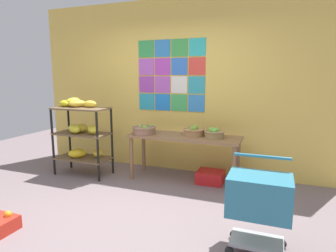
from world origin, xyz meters
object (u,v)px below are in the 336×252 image
Objects in this scene: display_table at (184,142)px; produce_crate_under_table at (210,177)px; banana_shelf_unit at (81,130)px; shopping_cart at (259,199)px; fruit_basket_back_left at (144,130)px; fruit_basket_right at (214,133)px; fruit_basket_back_right at (194,131)px.

display_table is 4.31× the size of produce_crate_under_table.
banana_shelf_unit is 1.45× the size of shopping_cart.
display_table is 4.51× the size of fruit_basket_back_left.
shopping_cart is at bearing -23.32° from banana_shelf_unit.
shopping_cart reaches higher than produce_crate_under_table.
fruit_basket_right is 0.35× the size of shopping_cart.
fruit_basket_right is at bearing 108.25° from shopping_cart.
fruit_basket_back_right is (0.13, 0.09, 0.15)m from display_table.
fruit_basket_right is at bearing -27.19° from produce_crate_under_table.
fruit_basket_back_left is (1.03, 0.20, 0.04)m from banana_shelf_unit.
display_table is at bearing 8.48° from fruit_basket_back_left.
fruit_basket_right is (1.08, 0.11, 0.00)m from fruit_basket_back_left.
banana_shelf_unit reaches higher than fruit_basket_back_right.
shopping_cart is (0.74, -1.54, -0.26)m from fruit_basket_right.
banana_shelf_unit reaches higher than produce_crate_under_table.
fruit_basket_back_left is 0.77m from fruit_basket_back_right.
fruit_basket_back_right is at bearing 170.01° from produce_crate_under_table.
fruit_basket_back_right is at bearing 13.83° from fruit_basket_back_left.
fruit_basket_back_left is (-0.62, -0.09, 0.16)m from display_table.
display_table is 0.65m from fruit_basket_back_left.
banana_shelf_unit is 0.74× the size of display_table.
fruit_basket_back_right reaches higher than display_table.
fruit_basket_back_right is 1.95m from shopping_cart.
banana_shelf_unit is at bearing -170.76° from produce_crate_under_table.
produce_crate_under_table is at bearing 7.46° from fruit_basket_back_left.
fruit_basket_back_right is 0.74m from produce_crate_under_table.
display_table reaches higher than produce_crate_under_table.
banana_shelf_unit reaches higher than display_table.
produce_crate_under_table is at bearing 109.25° from shopping_cart.
display_table is (1.66, 0.29, -0.12)m from banana_shelf_unit.
display_table is at bearing -177.59° from fruit_basket_right.
fruit_basket_right is 1.73m from shopping_cart.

